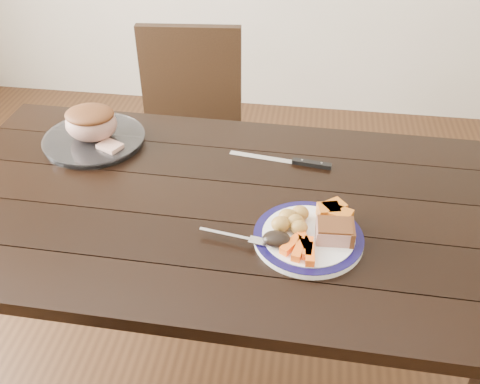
# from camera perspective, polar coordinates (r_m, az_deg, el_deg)

# --- Properties ---
(ground) EXTENTS (4.00, 4.00, 0.00)m
(ground) POSITION_cam_1_polar(r_m,az_deg,el_deg) (2.05, -2.24, -17.57)
(ground) COLOR #472B16
(ground) RESTS_ON ground
(dining_table) EXTENTS (1.61, 0.93, 0.75)m
(dining_table) POSITION_cam_1_polar(r_m,az_deg,el_deg) (1.56, -2.81, -3.49)
(dining_table) COLOR black
(dining_table) RESTS_ON ground
(chair_far) EXTENTS (0.46, 0.47, 0.93)m
(chair_far) POSITION_cam_1_polar(r_m,az_deg,el_deg) (2.27, -5.34, 6.59)
(chair_far) COLOR black
(chair_far) RESTS_ON ground
(dinner_plate) EXTENTS (0.28, 0.28, 0.02)m
(dinner_plate) POSITION_cam_1_polar(r_m,az_deg,el_deg) (1.38, 7.29, -4.88)
(dinner_plate) COLOR white
(dinner_plate) RESTS_ON dining_table
(plate_rim) EXTENTS (0.28, 0.28, 0.02)m
(plate_rim) POSITION_cam_1_polar(r_m,az_deg,el_deg) (1.37, 7.32, -4.62)
(plate_rim) COLOR #0F0B38
(plate_rim) RESTS_ON dinner_plate
(serving_platter) EXTENTS (0.32, 0.32, 0.02)m
(serving_platter) POSITION_cam_1_polar(r_m,az_deg,el_deg) (1.81, -15.26, 5.33)
(serving_platter) COLOR white
(serving_platter) RESTS_ON dining_table
(pork_slice) EXTENTS (0.09, 0.08, 0.04)m
(pork_slice) POSITION_cam_1_polar(r_m,az_deg,el_deg) (1.35, 10.02, -4.23)
(pork_slice) COLOR tan
(pork_slice) RESTS_ON dinner_plate
(roasted_potatoes) EXTENTS (0.09, 0.10, 0.04)m
(roasted_potatoes) POSITION_cam_1_polar(r_m,az_deg,el_deg) (1.37, 5.57, -3.03)
(roasted_potatoes) COLOR gold
(roasted_potatoes) RESTS_ON dinner_plate
(carrot_batons) EXTENTS (0.09, 0.11, 0.02)m
(carrot_batons) POSITION_cam_1_polar(r_m,az_deg,el_deg) (1.31, 6.65, -5.93)
(carrot_batons) COLOR orange
(carrot_batons) RESTS_ON dinner_plate
(pumpkin_wedges) EXTENTS (0.10, 0.09, 0.04)m
(pumpkin_wedges) POSITION_cam_1_polar(r_m,az_deg,el_deg) (1.41, 10.01, -2.21)
(pumpkin_wedges) COLOR orange
(pumpkin_wedges) RESTS_ON dinner_plate
(dark_mushroom) EXTENTS (0.07, 0.05, 0.03)m
(dark_mushroom) POSITION_cam_1_polar(r_m,az_deg,el_deg) (1.32, 3.92, -5.01)
(dark_mushroom) COLOR black
(dark_mushroom) RESTS_ON dinner_plate
(fork) EXTENTS (0.18, 0.05, 0.00)m
(fork) POSITION_cam_1_polar(r_m,az_deg,el_deg) (1.35, -0.21, -4.85)
(fork) COLOR silver
(fork) RESTS_ON dinner_plate
(roast_joint) EXTENTS (0.17, 0.14, 0.11)m
(roast_joint) POSITION_cam_1_polar(r_m,az_deg,el_deg) (1.78, -15.59, 7.03)
(roast_joint) COLOR #A97767
(roast_joint) RESTS_ON serving_platter
(cut_slice) EXTENTS (0.09, 0.08, 0.02)m
(cut_slice) POSITION_cam_1_polar(r_m,az_deg,el_deg) (1.73, -13.68, 4.71)
(cut_slice) COLOR tan
(cut_slice) RESTS_ON serving_platter
(carving_knife) EXTENTS (0.32, 0.06, 0.01)m
(carving_knife) POSITION_cam_1_polar(r_m,az_deg,el_deg) (1.65, 6.30, 3.19)
(carving_knife) COLOR silver
(carving_knife) RESTS_ON dining_table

